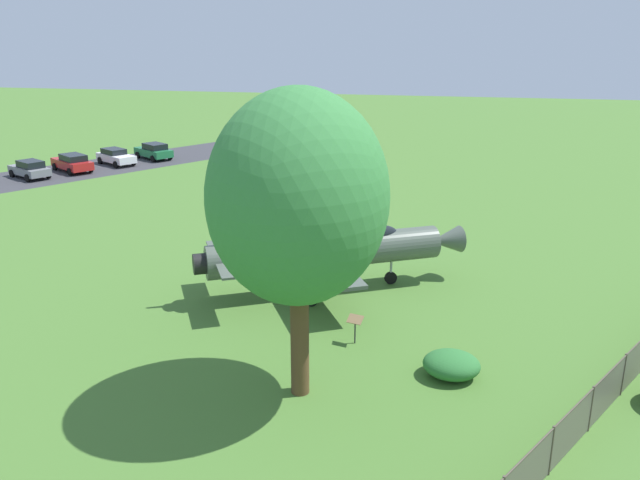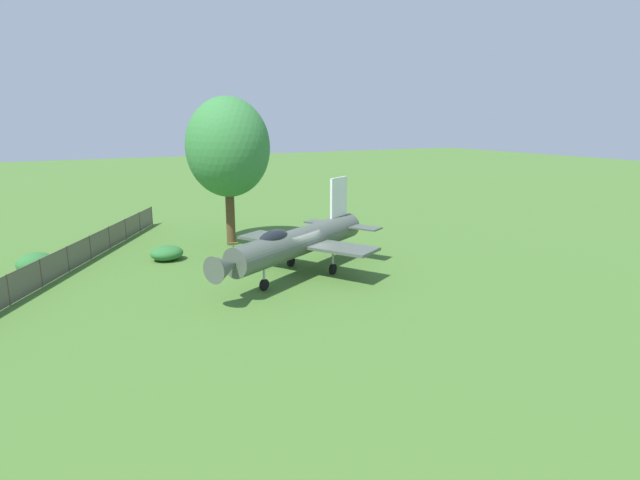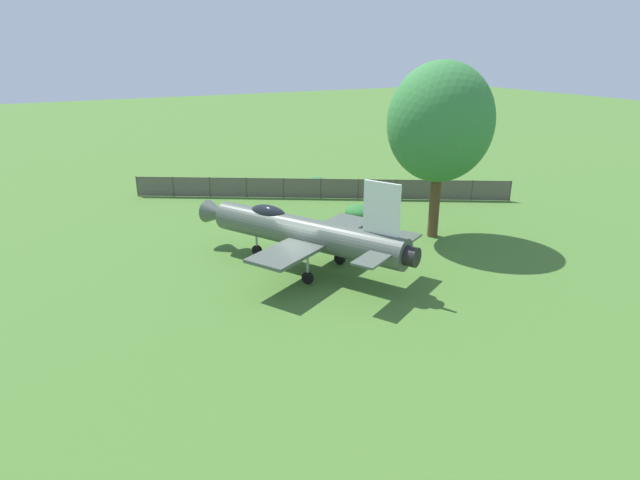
{
  "view_description": "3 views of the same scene",
  "coord_description": "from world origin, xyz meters",
  "px_view_note": "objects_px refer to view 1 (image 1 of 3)",
  "views": [
    {
      "loc": [
        27.72,
        5.84,
        11.62
      ],
      "look_at": [
        -1.02,
        -0.49,
        2.17
      ],
      "focal_mm": 36.44,
      "sensor_mm": 36.0,
      "label": 1
    },
    {
      "loc": [
        -25.72,
        12.6,
        8.65
      ],
      "look_at": [
        0.33,
        -1.43,
        1.81
      ],
      "focal_mm": 29.48,
      "sensor_mm": 36.0,
      "label": 2
    },
    {
      "loc": [
        -11.13,
        -22.96,
        10.91
      ],
      "look_at": [
        0.15,
        -1.23,
        1.96
      ],
      "focal_mm": 30.11,
      "sensor_mm": 36.0,
      "label": 3
    }
  ],
  "objects_px": {
    "shrub_by_tree": "(451,365)",
    "info_plaque": "(355,323)",
    "shade_tree": "(298,198)",
    "parked_car_gray": "(30,169)",
    "parked_car_white": "(116,156)",
    "parked_car_red": "(72,162)",
    "parked_car_green": "(154,151)",
    "display_jet": "(333,250)"
  },
  "relations": [
    {
      "from": "shrub_by_tree",
      "to": "info_plaque",
      "type": "bearing_deg",
      "value": -115.81
    },
    {
      "from": "shade_tree",
      "to": "parked_car_gray",
      "type": "xyz_separation_m",
      "value": [
        -27.97,
        -30.23,
        -5.98
      ]
    },
    {
      "from": "parked_car_white",
      "to": "shade_tree",
      "type": "bearing_deg",
      "value": -21.2
    },
    {
      "from": "info_plaque",
      "to": "parked_car_red",
      "type": "relative_size",
      "value": 0.23
    },
    {
      "from": "parked_car_green",
      "to": "parked_car_gray",
      "type": "height_order",
      "value": "parked_car_green"
    },
    {
      "from": "shade_tree",
      "to": "parked_car_green",
      "type": "xyz_separation_m",
      "value": [
        -38.0,
        -23.97,
        -5.96
      ]
    },
    {
      "from": "parked_car_gray",
      "to": "shade_tree",
      "type": "bearing_deg",
      "value": 165.72
    },
    {
      "from": "parked_car_green",
      "to": "parked_car_gray",
      "type": "bearing_deg",
      "value": 91.41
    },
    {
      "from": "shrub_by_tree",
      "to": "parked_car_green",
      "type": "height_order",
      "value": "parked_car_green"
    },
    {
      "from": "parked_car_green",
      "to": "parked_car_red",
      "type": "height_order",
      "value": "parked_car_red"
    },
    {
      "from": "shade_tree",
      "to": "parked_car_red",
      "type": "bearing_deg",
      "value": -137.74
    },
    {
      "from": "parked_car_white",
      "to": "parked_car_red",
      "type": "bearing_deg",
      "value": -87.85
    },
    {
      "from": "info_plaque",
      "to": "parked_car_gray",
      "type": "relative_size",
      "value": 0.25
    },
    {
      "from": "info_plaque",
      "to": "parked_car_gray",
      "type": "distance_m",
      "value": 39.55
    },
    {
      "from": "shade_tree",
      "to": "display_jet",
      "type": "bearing_deg",
      "value": -175.51
    },
    {
      "from": "shade_tree",
      "to": "parked_car_green",
      "type": "relative_size",
      "value": 2.24
    },
    {
      "from": "info_plaque",
      "to": "parked_car_red",
      "type": "height_order",
      "value": "parked_car_red"
    },
    {
      "from": "info_plaque",
      "to": "parked_car_white",
      "type": "height_order",
      "value": "parked_car_white"
    },
    {
      "from": "display_jet",
      "to": "parked_car_green",
      "type": "height_order",
      "value": "display_jet"
    },
    {
      "from": "parked_car_red",
      "to": "parked_car_white",
      "type": "bearing_deg",
      "value": -86.06
    },
    {
      "from": "parked_car_white",
      "to": "parked_car_red",
      "type": "relative_size",
      "value": 0.94
    },
    {
      "from": "parked_car_green",
      "to": "display_jet",
      "type": "bearing_deg",
      "value": 162.25
    },
    {
      "from": "shade_tree",
      "to": "parked_car_white",
      "type": "xyz_separation_m",
      "value": [
        -34.77,
        -26.18,
        -6.0
      ]
    },
    {
      "from": "parked_car_red",
      "to": "parked_car_gray",
      "type": "bearing_deg",
      "value": 91.62
    },
    {
      "from": "display_jet",
      "to": "parked_car_green",
      "type": "bearing_deg",
      "value": 99.83
    },
    {
      "from": "shrub_by_tree",
      "to": "parked_car_red",
      "type": "bearing_deg",
      "value": -131.07
    },
    {
      "from": "parked_car_white",
      "to": "parked_car_red",
      "type": "distance_m",
      "value": 4.22
    },
    {
      "from": "parked_car_green",
      "to": "parked_car_gray",
      "type": "distance_m",
      "value": 11.82
    },
    {
      "from": "shade_tree",
      "to": "shrub_by_tree",
      "type": "relative_size",
      "value": 5.03
    },
    {
      "from": "parked_car_red",
      "to": "parked_car_gray",
      "type": "xyz_separation_m",
      "value": [
        3.14,
        -1.96,
        -0.03
      ]
    },
    {
      "from": "info_plaque",
      "to": "shrub_by_tree",
      "type": "bearing_deg",
      "value": 64.19
    },
    {
      "from": "info_plaque",
      "to": "parked_car_green",
      "type": "xyz_separation_m",
      "value": [
        -34.02,
        -25.18,
        -0.07
      ]
    },
    {
      "from": "shrub_by_tree",
      "to": "parked_car_green",
      "type": "distance_m",
      "value": 46.05
    },
    {
      "from": "parked_car_white",
      "to": "parked_car_red",
      "type": "xyz_separation_m",
      "value": [
        3.66,
        -2.09,
        0.04
      ]
    },
    {
      "from": "parked_car_green",
      "to": "info_plaque",
      "type": "bearing_deg",
      "value": 159.89
    },
    {
      "from": "parked_car_red",
      "to": "shade_tree",
      "type": "bearing_deg",
      "value": 165.87
    },
    {
      "from": "shade_tree",
      "to": "parked_car_green",
      "type": "distance_m",
      "value": 45.32
    },
    {
      "from": "info_plaque",
      "to": "parked_car_gray",
      "type": "height_order",
      "value": "parked_car_gray"
    },
    {
      "from": "parked_car_red",
      "to": "info_plaque",
      "type": "bearing_deg",
      "value": 170.98
    },
    {
      "from": "shrub_by_tree",
      "to": "parked_car_gray",
      "type": "relative_size",
      "value": 0.45
    },
    {
      "from": "display_jet",
      "to": "parked_car_gray",
      "type": "xyz_separation_m",
      "value": [
        -18.84,
        -29.51,
        -1.23
      ]
    },
    {
      "from": "info_plaque",
      "to": "parked_car_red",
      "type": "bearing_deg",
      "value": -132.63
    }
  ]
}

